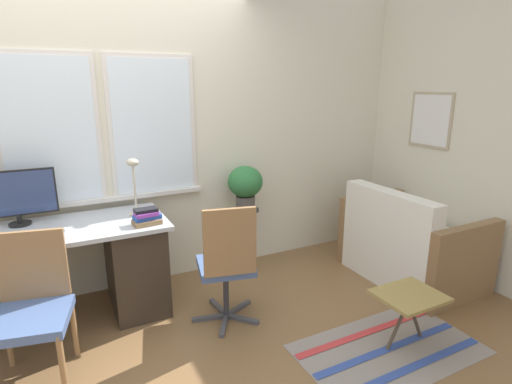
{
  "coord_description": "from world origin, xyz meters",
  "views": [
    {
      "loc": [
        -0.41,
        -2.71,
        1.76
      ],
      "look_at": [
        1.06,
        0.17,
        0.89
      ],
      "focal_mm": 28.0,
      "sensor_mm": 36.0,
      "label": 1
    }
  ],
  "objects": [
    {
      "name": "keyboard",
      "position": [
        -0.73,
        0.22,
        0.77
      ],
      "size": [
        0.42,
        0.13,
        0.02
      ],
      "color": "black",
      "rests_on": "desk"
    },
    {
      "name": "office_chair_swivel",
      "position": [
        0.62,
        -0.22,
        0.49
      ],
      "size": [
        0.52,
        0.53,
        0.95
      ],
      "rotation": [
        0.0,
        0.0,
        2.92
      ],
      "color": "#47474C",
      "rests_on": "ground_plane"
    },
    {
      "name": "wall_back_with_window",
      "position": [
        -0.0,
        0.78,
        1.35
      ],
      "size": [
        9.0,
        0.12,
        2.7
      ],
      "color": "beige",
      "rests_on": "ground_plane"
    },
    {
      "name": "monitor",
      "position": [
        -0.69,
        0.55,
        0.98
      ],
      "size": [
        0.54,
        0.15,
        0.41
      ],
      "color": "black",
      "rests_on": "desk"
    },
    {
      "name": "potted_plant",
      "position": [
        1.14,
        0.54,
        0.87
      ],
      "size": [
        0.32,
        0.32,
        0.41
      ],
      "color": "#514C47",
      "rests_on": "plant_stand"
    },
    {
      "name": "desk",
      "position": [
        -0.61,
        0.35,
        0.4
      ],
      "size": [
        1.84,
        0.7,
        0.76
      ],
      "color": "#B2B7BC",
      "rests_on": "ground_plane"
    },
    {
      "name": "plant_stand",
      "position": [
        1.14,
        0.54,
        0.55
      ],
      "size": [
        0.25,
        0.25,
        0.63
      ],
      "color": "#333338",
      "rests_on": "ground_plane"
    },
    {
      "name": "desk_lamp",
      "position": [
        0.12,
        0.4,
        1.07
      ],
      "size": [
        0.12,
        0.12,
        0.45
      ],
      "color": "#BCB299",
      "rests_on": "desk"
    },
    {
      "name": "folding_stool",
      "position": [
        1.63,
        -1.02,
        0.35
      ],
      "size": [
        0.43,
        0.37,
        0.39
      ],
      "color": "olive",
      "rests_on": "ground_plane"
    },
    {
      "name": "floor_rug_striped",
      "position": [
        1.48,
        -1.02,
        0.0
      ],
      "size": [
        1.26,
        0.73,
        0.01
      ],
      "color": "gray",
      "rests_on": "ground_plane"
    },
    {
      "name": "desk_chair_wooden",
      "position": [
        -0.65,
        -0.19,
        0.47
      ],
      "size": [
        0.53,
        0.53,
        0.9
      ],
      "rotation": [
        0.0,
        0.0,
        -0.21
      ],
      "color": "olive",
      "rests_on": "ground_plane"
    },
    {
      "name": "mouse",
      "position": [
        -0.43,
        0.23,
        0.78
      ],
      "size": [
        0.04,
        0.07,
        0.03
      ],
      "color": "black",
      "rests_on": "desk"
    },
    {
      "name": "couch_loveseat",
      "position": [
        2.41,
        -0.3,
        0.3
      ],
      "size": [
        0.78,
        1.17,
        0.87
      ],
      "rotation": [
        0.0,
        0.0,
        1.57
      ],
      "color": "white",
      "rests_on": "ground_plane"
    },
    {
      "name": "wall_right_with_picture",
      "position": [
        2.93,
        0.0,
        1.35
      ],
      "size": [
        0.08,
        9.0,
        2.7
      ],
      "color": "beige",
      "rests_on": "ground_plane"
    },
    {
      "name": "book_stack",
      "position": [
        0.14,
        0.15,
        0.81
      ],
      "size": [
        0.22,
        0.15,
        0.12
      ],
      "color": "olive",
      "rests_on": "desk"
    },
    {
      "name": "ground_plane",
      "position": [
        0.0,
        0.0,
        0.0
      ],
      "size": [
        14.0,
        14.0,
        0.0
      ],
      "primitive_type": "plane",
      "color": "brown"
    }
  ]
}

